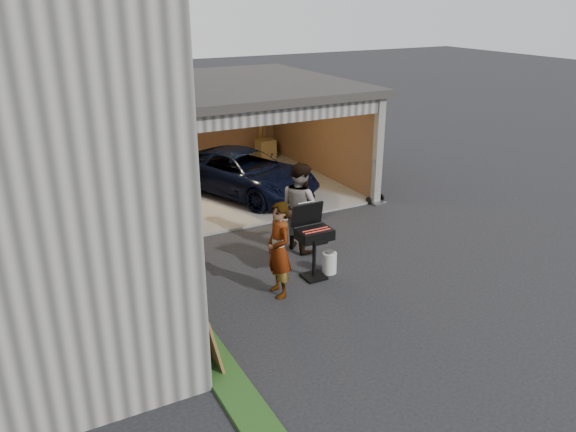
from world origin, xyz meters
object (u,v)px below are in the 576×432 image
object	(u,v)px
hand_truck	(377,195)
bbq_grill	(313,236)
man	(301,207)
propane_tank	(329,263)
woman	(279,250)
plywood_panel	(207,336)
minivan	(244,175)

from	to	relation	value
hand_truck	bbq_grill	bearing A→B (deg)	-150.33
man	propane_tank	bearing A→B (deg)	169.01
woman	propane_tank	world-z (taller)	woman
plywood_panel	minivan	bearing A→B (deg)	61.94
plywood_panel	propane_tank	bearing A→B (deg)	27.74
woman	man	bearing A→B (deg)	141.91
propane_tank	plywood_panel	xyz separation A→B (m)	(-3.08, -1.62, 0.25)
woman	plywood_panel	size ratio (longest dim) A/B	1.86
man	hand_truck	xyz separation A→B (m)	(3.09, 1.50, -0.71)
man	propane_tank	world-z (taller)	man
minivan	bbq_grill	bearing A→B (deg)	-122.75
minivan	man	size ratio (longest dim) A/B	2.25
plywood_panel	hand_truck	xyz separation A→B (m)	(6.23, 4.38, -0.24)
minivan	plywood_panel	xyz separation A→B (m)	(-3.47, -6.51, -0.12)
minivan	man	world-z (taller)	man
man	bbq_grill	bearing A→B (deg)	152.96
man	propane_tank	size ratio (longest dim) A/B	4.48
woman	plywood_panel	world-z (taller)	woman
bbq_grill	hand_truck	bearing A→B (deg)	38.17
propane_tank	hand_truck	xyz separation A→B (m)	(3.15, 2.76, 0.02)
propane_tank	plywood_panel	world-z (taller)	plywood_panel
bbq_grill	minivan	bearing A→B (deg)	81.17
hand_truck	man	bearing A→B (deg)	-162.59
minivan	man	distance (m)	3.66
minivan	woman	size ratio (longest dim) A/B	2.41
woman	plywood_panel	xyz separation A→B (m)	(-1.84, -1.33, -0.41)
minivan	man	bearing A→B (deg)	-119.11
woman	minivan	bearing A→B (deg)	164.40
bbq_grill	plywood_panel	size ratio (longest dim) A/B	1.52
propane_tank	hand_truck	size ratio (longest dim) A/B	0.36
bbq_grill	plywood_panel	bearing A→B (deg)	-149.23
propane_tank	man	bearing A→B (deg)	87.25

